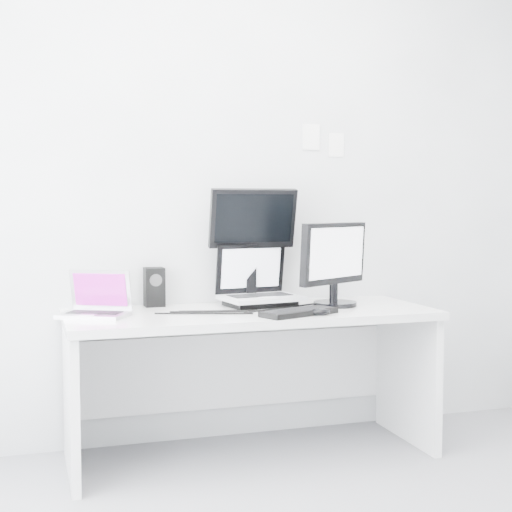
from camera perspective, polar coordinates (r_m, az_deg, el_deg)
name	(u,v)px	position (r m, az deg, el deg)	size (l,w,h in m)	color
back_wall	(232,186)	(3.96, -1.89, 5.41)	(3.60, 3.60, 0.00)	silver
desk	(251,383)	(3.73, -0.39, -9.76)	(1.80, 0.70, 0.73)	silver
macbook	(93,293)	(3.52, -12.40, -2.79)	(0.30, 0.23, 0.23)	#B9B9BE
speaker	(154,287)	(3.83, -7.83, -2.37)	(0.10, 0.10, 0.20)	black
dell_laptop	(261,275)	(3.79, 0.41, -1.45)	(0.39, 0.30, 0.32)	silver
rear_monitor	(252,245)	(3.88, -0.32, 0.87)	(0.46, 0.16, 0.62)	black
samsung_monitor	(335,263)	(3.82, 6.11, -0.53)	(0.48, 0.22, 0.44)	black
keyboard	(299,312)	(3.51, 3.32, -4.35)	(0.39, 0.14, 0.03)	black
mouse	(320,312)	(3.51, 4.96, -4.29)	(0.10, 0.07, 0.03)	black
wall_note_0	(311,137)	(4.11, 4.25, 9.11)	(0.10, 0.00, 0.14)	white
wall_note_1	(336,145)	(4.17, 6.19, 8.48)	(0.09, 0.00, 0.13)	white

